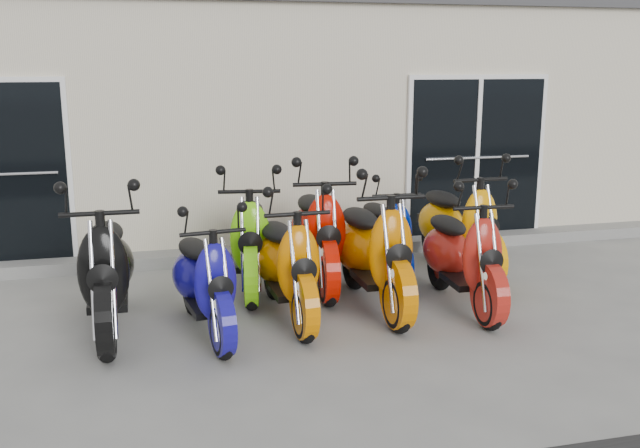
% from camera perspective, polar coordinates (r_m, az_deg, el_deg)
% --- Properties ---
extents(ground, '(80.00, 80.00, 0.00)m').
position_cam_1_polar(ground, '(7.42, 1.13, -6.67)').
color(ground, gray).
rests_on(ground, ground).
extents(building, '(14.00, 6.00, 3.20)m').
position_cam_1_polar(building, '(12.12, -5.35, 8.65)').
color(building, beige).
rests_on(building, ground).
extents(roof_cap, '(14.20, 6.20, 0.16)m').
position_cam_1_polar(roof_cap, '(12.11, -5.53, 16.60)').
color(roof_cap, '#3F3F42').
rests_on(roof_cap, building).
extents(front_step, '(14.00, 0.40, 0.15)m').
position_cam_1_polar(front_step, '(9.27, -2.13, -2.17)').
color(front_step, gray).
rests_on(front_step, ground).
extents(door_left, '(1.07, 0.08, 2.22)m').
position_cam_1_polar(door_left, '(9.10, -22.59, 4.18)').
color(door_left, black).
rests_on(door_left, front_step).
extents(door_right, '(2.02, 0.08, 2.22)m').
position_cam_1_polar(door_right, '(10.03, 12.38, 5.59)').
color(door_right, black).
rests_on(door_right, front_step).
extents(scooter_front_black, '(0.76, 2.07, 1.53)m').
position_cam_1_polar(scooter_front_black, '(6.84, -16.80, -2.24)').
color(scooter_front_black, black).
rests_on(scooter_front_black, ground).
extents(scooter_front_blue, '(0.90, 1.86, 1.32)m').
position_cam_1_polar(scooter_front_blue, '(6.59, -9.28, -3.33)').
color(scooter_front_blue, '#140F8A').
rests_on(scooter_front_blue, ground).
extents(scooter_front_orange_a, '(0.78, 1.94, 1.42)m').
position_cam_1_polar(scooter_front_orange_a, '(6.91, -2.71, -2.01)').
color(scooter_front_orange_a, '#DC7100').
rests_on(scooter_front_orange_a, ground).
extents(scooter_front_orange_b, '(0.78, 2.09, 1.54)m').
position_cam_1_polar(scooter_front_orange_b, '(7.20, 4.31, -0.91)').
color(scooter_front_orange_b, '#D66E00').
rests_on(scooter_front_orange_b, ground).
extents(scooter_front_red, '(0.75, 1.93, 1.41)m').
position_cam_1_polar(scooter_front_red, '(7.36, 11.38, -1.35)').
color(scooter_front_red, '#AE1F15').
rests_on(scooter_front_red, ground).
extents(scooter_back_green, '(1.01, 2.08, 1.47)m').
position_cam_1_polar(scooter_back_green, '(7.82, -5.62, -0.07)').
color(scooter_back_green, '#77E90E').
rests_on(scooter_back_green, ground).
extents(scooter_back_red, '(0.94, 2.15, 1.54)m').
position_cam_1_polar(scooter_back_red, '(7.91, -0.18, 0.40)').
color(scooter_back_red, '#CD0F00').
rests_on(scooter_back_red, ground).
extents(scooter_back_blue, '(0.69, 1.77, 1.29)m').
position_cam_1_polar(scooter_back_blue, '(8.34, 5.24, 0.11)').
color(scooter_back_blue, '#001888').
rests_on(scooter_back_blue, ground).
extents(scooter_back_yellow, '(0.83, 2.06, 1.50)m').
position_cam_1_polar(scooter_back_yellow, '(8.51, 11.07, 0.90)').
color(scooter_back_yellow, '#F89C02').
rests_on(scooter_back_yellow, ground).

